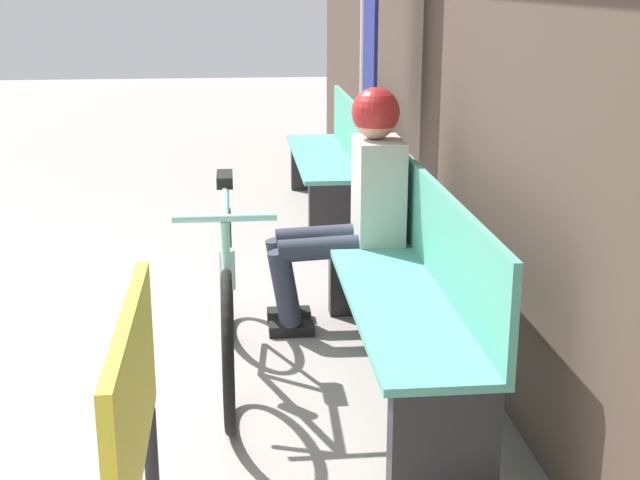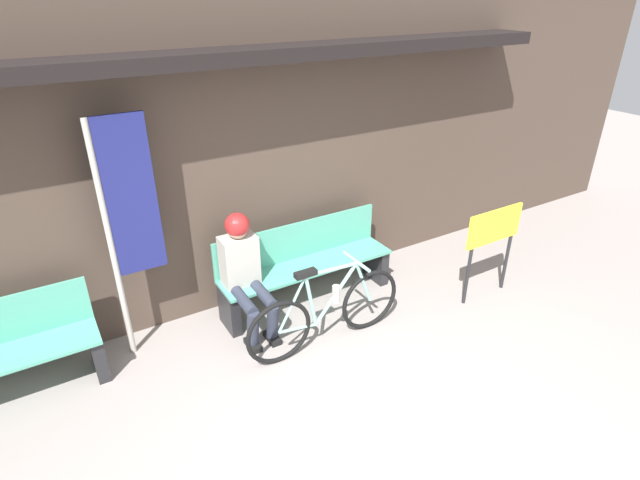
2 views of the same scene
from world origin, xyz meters
TOP-DOWN VIEW (x-y plane):
  - ground_plane at (0.00, 0.00)m, footprint 24.00×24.00m
  - storefront_wall at (0.00, 2.47)m, footprint 12.00×0.56m
  - park_bench_near at (0.47, 2.08)m, footprint 1.87×0.42m
  - bicycle at (0.27, 1.33)m, footprint 1.61×0.40m
  - person_seated at (-0.25, 1.96)m, footprint 0.34×0.66m
  - banner_pole at (-1.17, 2.15)m, footprint 0.45×0.05m
  - signboard at (2.16, 1.14)m, footprint 0.73×0.04m

SIDE VIEW (x-z plane):
  - ground_plane at x=0.00m, z-range 0.00..0.00m
  - bicycle at x=0.27m, z-range -0.07..0.78m
  - park_bench_near at x=0.47m, z-range -0.02..0.83m
  - person_seated at x=-0.25m, z-range 0.09..1.27m
  - signboard at x=2.16m, z-range 0.24..1.25m
  - banner_pole at x=-1.17m, z-range 0.27..2.43m
  - storefront_wall at x=0.00m, z-range 0.06..3.26m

